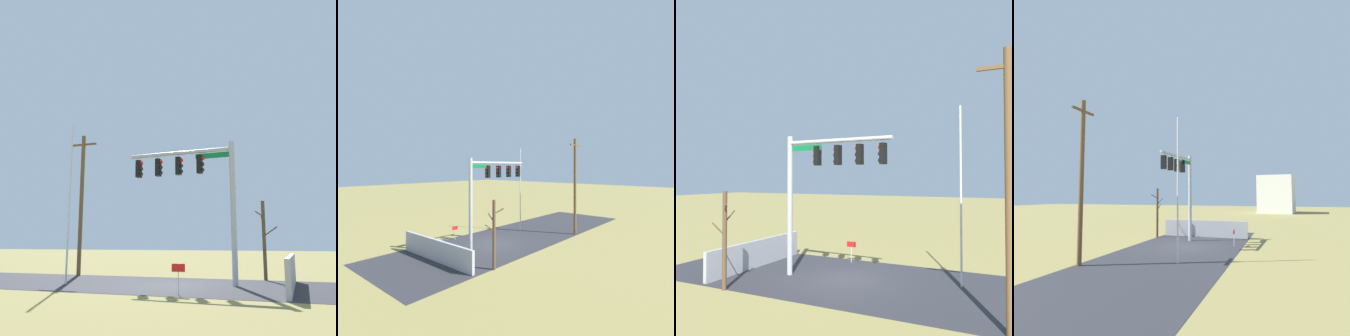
% 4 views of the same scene
% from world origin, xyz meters
% --- Properties ---
extents(ground_plane, '(160.00, 160.00, 0.00)m').
position_xyz_m(ground_plane, '(0.00, 0.00, 0.00)').
color(ground_plane, olive).
extents(road_surface, '(28.00, 8.00, 0.01)m').
position_xyz_m(road_surface, '(-4.00, 0.00, 0.01)').
color(road_surface, '#2D2D33').
rests_on(road_surface, ground_plane).
extents(sidewalk_corner, '(6.00, 6.00, 0.01)m').
position_xyz_m(sidewalk_corner, '(3.98, 0.59, 0.00)').
color(sidewalk_corner, '#B7B5AD').
rests_on(sidewalk_corner, ground_plane).
extents(retaining_fence, '(0.20, 7.61, 1.49)m').
position_xyz_m(retaining_fence, '(5.58, -0.04, 0.74)').
color(retaining_fence, '#A8A8AD').
rests_on(retaining_fence, ground_plane).
extents(signal_mast, '(5.84, 0.64, 7.12)m').
position_xyz_m(signal_mast, '(1.20, 0.69, 5.09)').
color(signal_mast, '#B2B5BA').
rests_on(signal_mast, ground_plane).
extents(flagpole, '(0.10, 0.10, 8.33)m').
position_xyz_m(flagpole, '(-5.28, -1.18, 4.17)').
color(flagpole, silver).
rests_on(flagpole, ground_plane).
extents(utility_pole, '(1.90, 0.26, 9.15)m').
position_xyz_m(utility_pole, '(-7.52, 3.70, 4.74)').
color(utility_pole, brown).
rests_on(utility_pole, ground_plane).
extents(bare_tree, '(1.27, 1.02, 4.39)m').
position_xyz_m(bare_tree, '(4.09, 4.03, 2.25)').
color(bare_tree, brown).
rests_on(bare_tree, ground_plane).
extents(open_sign, '(0.56, 0.04, 1.22)m').
position_xyz_m(open_sign, '(1.33, -3.33, 0.91)').
color(open_sign, silver).
rests_on(open_sign, ground_plane).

